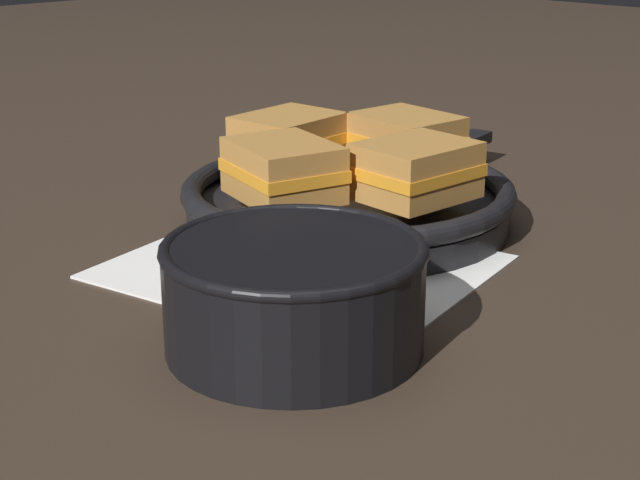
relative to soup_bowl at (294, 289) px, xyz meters
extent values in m
plane|color=#382B21|center=(-0.10, 0.09, -0.04)|extent=(4.00, 4.00, 0.00)
cube|color=white|center=(-0.10, 0.10, -0.04)|extent=(0.31, 0.28, 0.00)
cylinder|color=black|center=(0.00, 0.00, -0.01)|extent=(0.17, 0.17, 0.07)
cylinder|color=#C14C19|center=(0.00, 0.00, 0.02)|extent=(0.15, 0.15, 0.01)
torus|color=black|center=(0.00, 0.00, 0.03)|extent=(0.17, 0.17, 0.01)
cube|color=#9E9EA3|center=(-0.13, 0.07, -0.03)|extent=(0.11, 0.06, 0.01)
ellipsoid|color=#9E9EA3|center=(-0.05, 0.11, -0.03)|extent=(0.06, 0.05, 0.01)
cylinder|color=black|center=(-0.15, 0.21, -0.03)|extent=(0.28, 0.28, 0.02)
torus|color=black|center=(-0.15, 0.21, -0.01)|extent=(0.29, 0.29, 0.02)
cube|color=black|center=(-0.18, 0.41, -0.01)|extent=(0.05, 0.13, 0.01)
cube|color=#B27A38|center=(-0.15, 0.13, 0.01)|extent=(0.10, 0.09, 0.02)
cube|color=orange|center=(-0.15, 0.13, 0.02)|extent=(0.11, 0.10, 0.01)
cube|color=#B27A38|center=(-0.15, 0.13, 0.04)|extent=(0.10, 0.09, 0.02)
cube|color=#B27A38|center=(-0.07, 0.20, 0.01)|extent=(0.08, 0.09, 0.02)
cube|color=orange|center=(-0.07, 0.20, 0.02)|extent=(0.08, 0.10, 0.01)
cube|color=#B27A38|center=(-0.07, 0.20, 0.04)|extent=(0.08, 0.09, 0.02)
cube|color=#B27A38|center=(-0.15, 0.28, 0.01)|extent=(0.10, 0.08, 0.02)
cube|color=orange|center=(-0.15, 0.28, 0.02)|extent=(0.10, 0.08, 0.01)
cube|color=#B27A38|center=(-0.15, 0.28, 0.04)|extent=(0.10, 0.08, 0.02)
cube|color=#B27A38|center=(-0.22, 0.21, 0.01)|extent=(0.08, 0.09, 0.02)
cube|color=orange|center=(-0.22, 0.21, 0.02)|extent=(0.08, 0.10, 0.01)
cube|color=#B27A38|center=(-0.22, 0.21, 0.04)|extent=(0.08, 0.09, 0.02)
camera|label=1|loc=(0.42, -0.39, 0.23)|focal=55.00mm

